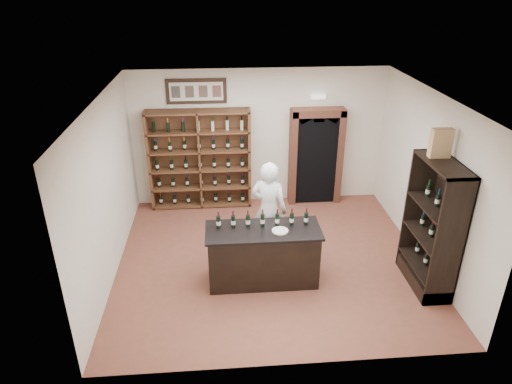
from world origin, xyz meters
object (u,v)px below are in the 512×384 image
(tasting_counter, at_px, (263,256))
(side_cabinet, at_px, (431,245))
(wine_shelf, at_px, (200,159))
(shopkeeper, at_px, (269,210))
(wine_crate, at_px, (441,143))
(counter_bottle_0, at_px, (218,222))

(tasting_counter, xyz_separation_m, side_cabinet, (2.72, -0.30, 0.26))
(wine_shelf, relative_size, shopkeeper, 1.19)
(wine_shelf, bearing_deg, tasting_counter, -69.44)
(tasting_counter, bearing_deg, wine_shelf, 110.56)
(side_cabinet, xyz_separation_m, wine_crate, (-0.03, 0.23, 1.67))
(tasting_counter, xyz_separation_m, counter_bottle_0, (-0.72, 0.11, 0.61))
(counter_bottle_0, distance_m, side_cabinet, 3.49)
(tasting_counter, xyz_separation_m, shopkeeper, (0.18, 0.80, 0.43))
(shopkeeper, xyz_separation_m, wine_crate, (2.51, -0.87, 1.51))
(counter_bottle_0, xyz_separation_m, shopkeeper, (0.90, 0.68, -0.18))
(wine_crate, bearing_deg, counter_bottle_0, 177.12)
(wine_crate, bearing_deg, shopkeeper, 161.13)
(counter_bottle_0, bearing_deg, side_cabinet, -6.84)
(wine_shelf, distance_m, side_cabinet, 5.02)
(wine_crate, bearing_deg, tasting_counter, 178.68)
(wine_shelf, relative_size, counter_bottle_0, 7.33)
(wine_shelf, height_order, tasting_counter, wine_shelf)
(tasting_counter, bearing_deg, side_cabinet, -6.28)
(tasting_counter, bearing_deg, wine_crate, -1.59)
(tasting_counter, distance_m, shopkeeper, 0.92)
(wine_shelf, xyz_separation_m, shopkeeper, (1.28, -2.14, -0.18))
(wine_shelf, xyz_separation_m, wine_crate, (3.79, -3.01, 1.33))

